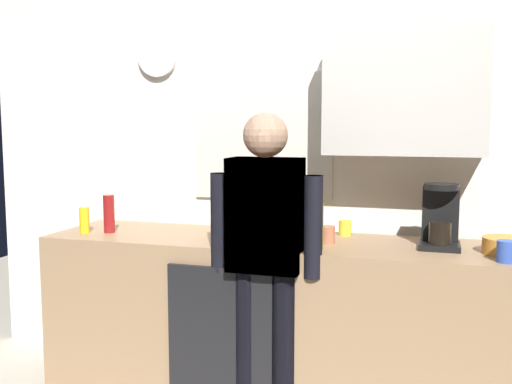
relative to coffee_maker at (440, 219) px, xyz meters
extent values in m
cube|color=#937251|center=(-0.83, -0.04, -0.61)|extent=(2.61, 0.64, 0.92)
cube|color=black|center=(-1.06, -0.37, -0.65)|extent=(0.56, 0.02, 0.83)
cube|color=white|center=(-0.83, 0.39, 0.24)|extent=(4.21, 0.10, 2.60)
cube|color=beige|center=(-1.04, 0.33, 0.40)|extent=(0.86, 0.02, 0.76)
cube|color=#8CA5C6|center=(-1.04, 0.34, 0.40)|extent=(0.80, 0.02, 0.70)
cube|color=#B7B2A8|center=(-0.20, 0.18, 0.65)|extent=(0.84, 0.32, 0.68)
cylinder|color=silver|center=(-1.72, 0.32, 0.90)|extent=(0.26, 0.03, 0.26)
cube|color=black|center=(0.00, -0.03, -0.13)|extent=(0.20, 0.20, 0.03)
cube|color=black|center=(0.00, 0.03, 0.02)|extent=(0.18, 0.08, 0.28)
cylinder|color=black|center=(0.00, -0.06, -0.06)|extent=(0.11, 0.11, 0.11)
cylinder|color=black|center=(0.00, -0.03, 0.17)|extent=(0.17, 0.17, 0.03)
cylinder|color=maroon|center=(-1.83, -0.12, -0.04)|extent=(0.06, 0.06, 0.22)
cylinder|color=olive|center=(-0.59, -0.21, -0.02)|extent=(0.06, 0.06, 0.25)
cylinder|color=black|center=(-1.03, -0.24, -0.06)|extent=(0.06, 0.06, 0.18)
cylinder|color=yellow|center=(-0.51, 0.19, -0.10)|extent=(0.07, 0.07, 0.08)
cylinder|color=#B26647|center=(-0.56, -0.06, -0.10)|extent=(0.08, 0.08, 0.09)
cylinder|color=#3351B2|center=(0.29, -0.25, -0.10)|extent=(0.08, 0.08, 0.10)
cylinder|color=orange|center=(0.31, -0.06, -0.11)|extent=(0.22, 0.22, 0.08)
cylinder|color=#9E5638|center=(-1.08, 0.00, -0.10)|extent=(0.10, 0.10, 0.09)
sphere|color=#2D7233|center=(-1.08, 0.00, 0.01)|extent=(0.15, 0.15, 0.15)
cylinder|color=yellow|center=(-1.96, -0.17, -0.07)|extent=(0.06, 0.06, 0.15)
cone|color=white|center=(-1.96, -0.17, 0.02)|extent=(0.02, 0.02, 0.03)
cylinder|color=silver|center=(-0.81, -0.10, -0.06)|extent=(0.14, 0.14, 0.17)
cylinder|color=#3F4766|center=(-0.93, -0.34, -0.65)|extent=(0.12, 0.12, 0.82)
cylinder|color=#3F4766|center=(-0.73, -0.34, -0.65)|extent=(0.12, 0.12, 0.82)
cube|color=silver|center=(-0.83, -0.34, 0.04)|extent=(0.36, 0.20, 0.56)
sphere|color=beige|center=(-0.83, -0.34, 0.43)|extent=(0.22, 0.22, 0.22)
cylinder|color=silver|center=(-1.07, -0.34, -0.01)|extent=(0.09, 0.09, 0.50)
cylinder|color=silver|center=(-0.59, -0.34, -0.01)|extent=(0.09, 0.09, 0.50)
cylinder|color=black|center=(-0.93, -0.34, -0.65)|extent=(0.12, 0.12, 0.82)
cylinder|color=black|center=(-0.73, -0.34, -0.65)|extent=(0.12, 0.12, 0.82)
cube|color=#262633|center=(-0.83, -0.34, 0.04)|extent=(0.36, 0.20, 0.56)
sphere|color=beige|center=(-0.83, -0.34, 0.43)|extent=(0.22, 0.22, 0.22)
cylinder|color=#262633|center=(-1.07, -0.34, -0.01)|extent=(0.09, 0.09, 0.50)
cylinder|color=#262633|center=(-0.59, -0.34, -0.01)|extent=(0.09, 0.09, 0.50)
camera|label=1|loc=(-0.04, -3.09, 0.48)|focal=41.27mm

